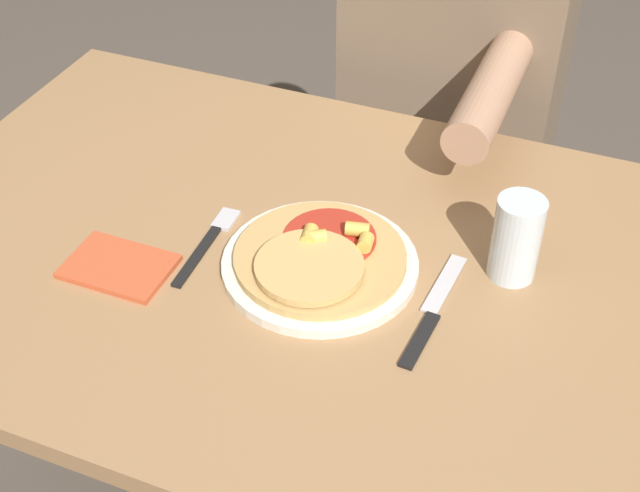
{
  "coord_description": "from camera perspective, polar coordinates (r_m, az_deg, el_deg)",
  "views": [
    {
      "loc": [
        0.33,
        -0.85,
        1.57
      ],
      "look_at": [
        -0.01,
        -0.02,
        0.82
      ],
      "focal_mm": 50.0,
      "sensor_mm": 36.0,
      "label": 1
    }
  ],
  "objects": [
    {
      "name": "knife",
      "position": [
        1.15,
        7.22,
        -4.14
      ],
      "size": [
        0.03,
        0.22,
        0.0
      ],
      "color": "black",
      "rests_on": "dining_table"
    },
    {
      "name": "pizza",
      "position": [
        1.18,
        -0.06,
        -0.73
      ],
      "size": [
        0.23,
        0.23,
        0.04
      ],
      "color": "tan",
      "rests_on": "plate"
    },
    {
      "name": "drinking_glass",
      "position": [
        1.18,
        12.46,
        0.47
      ],
      "size": [
        0.06,
        0.06,
        0.12
      ],
      "color": "silver",
      "rests_on": "dining_table"
    },
    {
      "name": "person_diner",
      "position": [
        1.73,
        8.4,
        9.01
      ],
      "size": [
        0.39,
        0.52,
        1.19
      ],
      "color": "#2D2D38",
      "rests_on": "ground_plane"
    },
    {
      "name": "napkin",
      "position": [
        1.23,
        -12.75,
        -1.28
      ],
      "size": [
        0.14,
        0.1,
        0.01
      ],
      "color": "#C6512D",
      "rests_on": "dining_table"
    },
    {
      "name": "plate",
      "position": [
        1.2,
        0.0,
        -1.21
      ],
      "size": [
        0.26,
        0.26,
        0.01
      ],
      "color": "silver",
      "rests_on": "dining_table"
    },
    {
      "name": "dining_table",
      "position": [
        1.29,
        0.58,
        -4.95
      ],
      "size": [
        1.28,
        0.8,
        0.78
      ],
      "color": "#9E754C",
      "rests_on": "ground_plane"
    },
    {
      "name": "fork",
      "position": [
        1.25,
        -7.11,
        0.34
      ],
      "size": [
        0.03,
        0.18,
        0.0
      ],
      "color": "black",
      "rests_on": "dining_table"
    }
  ]
}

